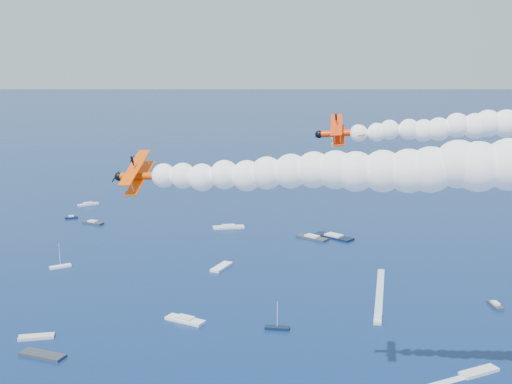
# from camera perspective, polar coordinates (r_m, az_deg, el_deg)

# --- Properties ---
(biplane_lead) EXTENTS (8.66, 10.26, 8.24)m
(biplane_lead) POSITION_cam_1_polar(r_m,az_deg,el_deg) (115.37, 7.01, 4.86)
(biplane_lead) COLOR #FF3305
(biplane_trail) EXTENTS (7.80, 9.51, 7.72)m
(biplane_trail) POSITION_cam_1_polar(r_m,az_deg,el_deg) (85.21, -9.48, 1.31)
(biplane_trail) COLOR #F34B05
(smoke_trail_lead) EXTENTS (53.00, 6.50, 10.14)m
(smoke_trail_lead) POSITION_cam_1_polar(r_m,az_deg,el_deg) (117.93, 20.02, 5.33)
(smoke_trail_lead) COLOR white
(smoke_trail_trail) EXTENTS (53.66, 17.84, 10.14)m
(smoke_trail_trail) POSITION_cam_1_polar(r_m,az_deg,el_deg) (78.08, 8.50, 1.80)
(smoke_trail_trail) COLOR white
(spectator_boats) EXTENTS (216.99, 184.27, 0.70)m
(spectator_boats) POSITION_cam_1_polar(r_m,az_deg,el_deg) (204.36, 3.28, -7.63)
(spectator_boats) COLOR silver
(spectator_boats) RESTS_ON ground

